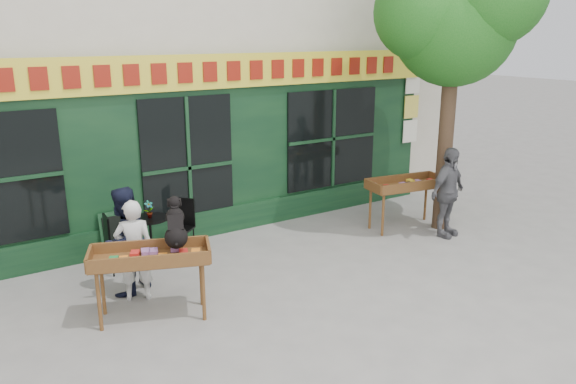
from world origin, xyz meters
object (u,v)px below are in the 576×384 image
Objects in this scene: book_cart_right at (406,187)px; man_right at (448,192)px; dog at (175,222)px; bistro_table at (151,231)px; woman at (134,250)px; man_left at (124,241)px; book_cart_center at (150,259)px.

man_right reaches higher than book_cart_right.
dog is 0.79× the size of bistro_table.
dog is 0.38× the size of book_cart_right.
book_cart_right is 2.08× the size of bistro_table.
book_cart_right reaches higher than bistro_table.
woman is 0.28m from man_left.
man_left reaches higher than woman.
bistro_table is at bearing -97.67° from woman.
book_cart_center and book_cart_right have the same top height.
woman is 5.35m from book_cart_right.
book_cart_center is at bearing 169.50° from man_right.
book_cart_right is 0.81m from man_right.
man_left is (-0.41, 0.97, -0.50)m from dog.
book_cart_right is 1.00× the size of man_left.
book_cart_center is 1.03× the size of man_left.
man_right is at bearing -19.67° from bistro_table.
man_left is at bearing 114.61° from book_cart_center.
book_cart_center is at bearing -109.48° from bistro_table.
man_right reaches higher than dog.
woman is 0.93× the size of book_cart_right.
bistro_table is 0.48× the size of man_left.
book_cart_center is 0.97× the size of man_right.
man_left is at bearing -57.23° from woman.
man_left reaches higher than book_cart_right.
book_cart_center is 5.40m from book_cart_right.
dog is at bearing -98.93° from bistro_table.
book_cart_right is at bearing 100.96° from man_right.
book_cart_center is 1.95m from bistro_table.
dog reaches higher than bistro_table.
bistro_table is at bearing 102.21° from dog.
book_cart_right is 0.95× the size of man_right.
book_cart_center is 0.59m from dog.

